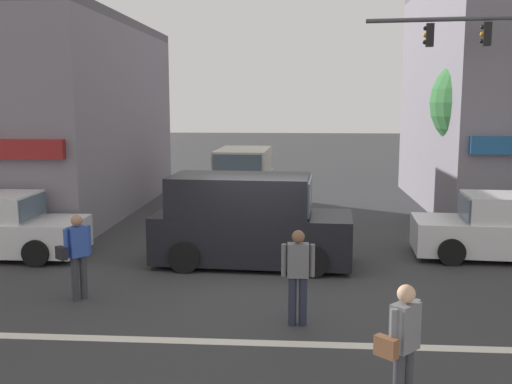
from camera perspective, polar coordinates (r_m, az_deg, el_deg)
name	(u,v)px	position (r m, az deg, el deg)	size (l,w,h in m)	color
ground_plane	(257,279)	(13.14, 0.14, -8.24)	(120.00, 120.00, 0.00)	#333335
lane_marking_stripe	(242,342)	(9.86, -1.32, -14.13)	(9.00, 0.24, 0.01)	silver
street_tree	(483,103)	(20.06, 20.79, 7.91)	(3.21, 3.21, 5.38)	#4C3823
utility_pole_far_right	(484,96)	(23.33, 20.90, 8.55)	(1.40, 0.22, 7.71)	brown
traffic_light_mast	(512,87)	(17.27, 23.22, 9.15)	(4.86, 0.71, 6.20)	#47474C
van_crossing_leftbound	(243,180)	(21.57, -1.28, 1.16)	(2.16, 4.66, 2.11)	#B7B29E
van_crossing_center	(249,222)	(14.06, -0.71, -2.90)	(4.70, 2.24, 2.11)	black
sedan_approaching_near	(501,230)	(15.81, 22.28, -3.34)	(4.21, 2.09, 1.58)	silver
pedestrian_foreground_with_bag	(403,343)	(7.60, 13.83, -13.78)	(0.60, 0.57, 1.67)	#333338
pedestrian_mid_crossing	(77,252)	(12.05, -16.70, -5.49)	(0.58, 0.58, 1.67)	#333338
pedestrian_far_side	(298,272)	(10.28, 4.02, -7.58)	(0.57, 0.23, 1.67)	#232838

